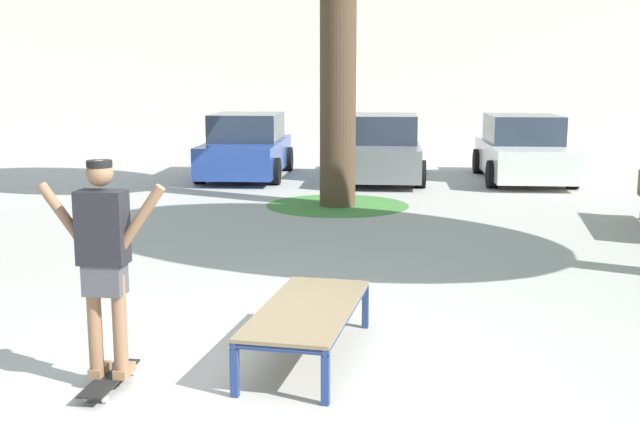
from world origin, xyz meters
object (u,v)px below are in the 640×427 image
Objects in this scene: car_blue at (247,148)px; skateboard at (110,379)px; skater at (104,254)px; car_white at (522,150)px; skate_box at (308,312)px; car_grey at (382,150)px.

skateboard is at bearing -85.52° from car_blue.
skateboard is 0.19× the size of car_blue.
skater is 12.90m from car_blue.
car_white is at bearing 66.73° from skater.
skater is at bearing -113.27° from car_white.
skater is (0.00, 0.00, 0.99)m from skateboard.
skateboard is at bearing -113.27° from car_white.
car_blue is at bearing 178.26° from car_white.
car_white is at bearing 71.59° from skate_box.
car_grey is 3.23m from car_white.
car_grey is at bearing -4.32° from car_blue.
skate_box reaches higher than skateboard.
skater is 12.81m from car_grey.
car_blue is 0.99× the size of car_grey.
car_white is at bearing 66.73° from skateboard.
car_white is (5.44, 12.66, 0.61)m from skateboard.
car_white is at bearing 0.84° from car_grey.
skateboard is 13.80m from car_white.
skate_box is at bearing 27.19° from skateboard.
car_blue is 6.45m from car_white.
skater reaches higher than car_white.
skateboard is 0.48× the size of skater.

